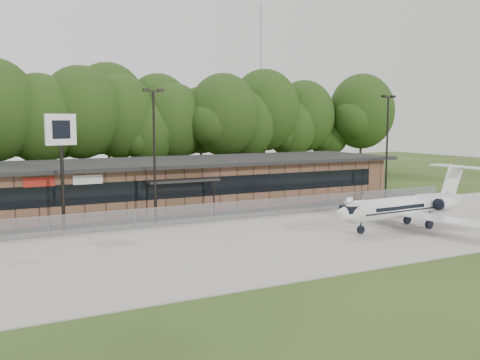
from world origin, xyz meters
TOP-DOWN VIEW (x-y plane):
  - ground at (0.00, 0.00)m, footprint 160.00×160.00m
  - apron at (0.00, 8.00)m, footprint 64.00×18.00m
  - parking_lot at (0.00, 19.50)m, footprint 50.00×9.00m
  - terminal at (-0.00, 23.94)m, footprint 41.00×11.65m
  - fence at (0.00, 15.00)m, footprint 46.00×0.04m
  - treeline at (0.00, 42.00)m, footprint 72.00×12.00m
  - radio_mast at (22.00, 48.00)m, footprint 0.20×0.20m
  - light_pole_mid at (-5.00, 16.50)m, footprint 1.55×0.30m
  - light_pole_right at (18.00, 16.50)m, footprint 1.55×0.30m
  - business_jet at (10.63, 6.25)m, footprint 13.37×11.90m
  - pole_sign at (-11.68, 16.80)m, footprint 2.18×0.74m

SIDE VIEW (x-z plane):
  - ground at x=0.00m, z-range 0.00..0.00m
  - parking_lot at x=0.00m, z-range 0.00..0.06m
  - apron at x=0.00m, z-range 0.00..0.08m
  - fence at x=0.00m, z-range 0.02..1.54m
  - business_jet at x=10.63m, z-range -0.64..3.86m
  - terminal at x=0.00m, z-range 0.03..4.33m
  - light_pole_mid at x=-5.00m, z-range 0.86..11.09m
  - light_pole_right at x=18.00m, z-range 0.86..11.09m
  - pole_sign at x=-11.68m, z-range 2.21..10.54m
  - treeline at x=0.00m, z-range 0.00..15.00m
  - radio_mast at x=22.00m, z-range 0.00..25.00m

